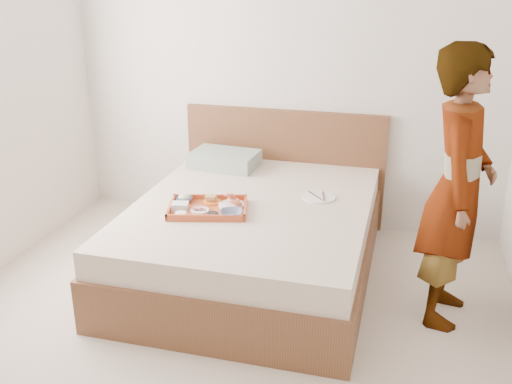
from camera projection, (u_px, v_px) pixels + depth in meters
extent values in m
cube|color=beige|center=(203.00, 356.00, 3.24)|extent=(3.50, 4.00, 0.01)
cube|color=silver|center=(285.00, 65.00, 4.57)|extent=(3.50, 0.01, 2.60)
cube|color=brown|center=(253.00, 238.00, 4.04)|extent=(1.65, 2.00, 0.53)
cube|color=brown|center=(284.00, 166.00, 4.84)|extent=(1.65, 0.06, 0.95)
cube|color=#9BB4A1|center=(225.00, 159.00, 4.63)|extent=(0.54, 0.39, 0.12)
cube|color=#C55227|center=(208.00, 208.00, 3.81)|extent=(0.58, 0.48, 0.05)
cylinder|color=white|center=(232.00, 205.00, 3.86)|extent=(0.21, 0.21, 0.01)
imported|color=#131E41|center=(231.00, 213.00, 3.69)|extent=(0.17, 0.17, 0.03)
cylinder|color=black|center=(212.00, 215.00, 3.68)|extent=(0.09, 0.09, 0.03)
cylinder|color=white|center=(200.00, 210.00, 3.77)|extent=(0.15, 0.15, 0.01)
cylinder|color=orange|center=(212.00, 202.00, 3.91)|extent=(0.15, 0.15, 0.01)
imported|color=#131E41|center=(184.00, 200.00, 3.91)|extent=(0.13, 0.13, 0.03)
cube|color=silver|center=(180.00, 206.00, 3.79)|extent=(0.12, 0.11, 0.05)
cylinder|color=white|center=(181.00, 214.00, 3.69)|extent=(0.09, 0.09, 0.03)
cylinder|color=white|center=(319.00, 197.00, 4.02)|extent=(0.30, 0.30, 0.01)
imported|color=beige|center=(458.00, 189.00, 3.35)|extent=(0.48, 0.65, 1.66)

